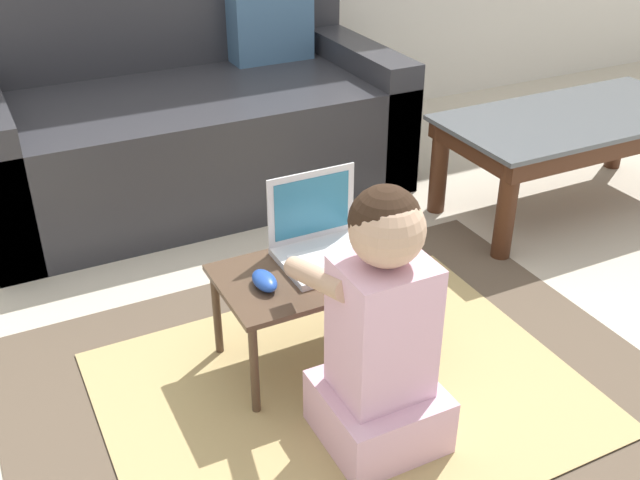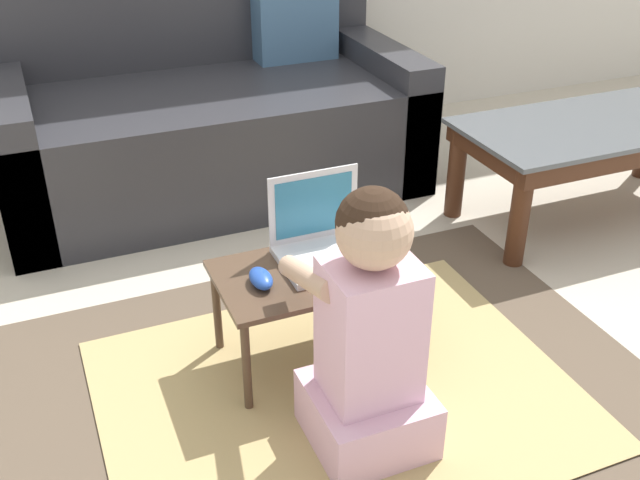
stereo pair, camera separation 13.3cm
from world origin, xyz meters
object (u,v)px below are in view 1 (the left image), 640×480
at_px(couch, 186,120).
at_px(computer_mouse, 265,281).
at_px(laptop_desk, 314,281).
at_px(coffee_table, 576,130).
at_px(laptop, 325,245).
at_px(person_seated, 380,333).

relative_size(couch, computer_mouse, 15.99).
relative_size(couch, laptop_desk, 3.12).
xyz_separation_m(couch, coffee_table, (1.30, -0.90, 0.04)).
height_order(couch, coffee_table, couch).
height_order(laptop_desk, laptop, laptop).
bearing_deg(person_seated, laptop, 81.74).
xyz_separation_m(coffee_table, laptop, (-1.30, -0.38, 0.01)).
xyz_separation_m(laptop, person_seated, (-0.06, -0.41, -0.02)).
relative_size(coffee_table, computer_mouse, 10.26).
xyz_separation_m(laptop_desk, person_seated, (-0.00, -0.36, 0.06)).
distance_m(laptop_desk, laptop, 0.11).
height_order(laptop_desk, person_seated, person_seated).
relative_size(laptop_desk, person_seated, 0.76).
distance_m(couch, computer_mouse, 1.36).
bearing_deg(computer_mouse, couch, 80.96).
bearing_deg(couch, coffee_table, -34.82).
relative_size(couch, coffee_table, 1.56).
xyz_separation_m(couch, laptop_desk, (-0.06, -1.33, -0.02)).
distance_m(laptop_desk, person_seated, 0.37).
bearing_deg(laptop, couch, 90.03).
bearing_deg(computer_mouse, person_seated, -65.72).
height_order(coffee_table, computer_mouse, coffee_table).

